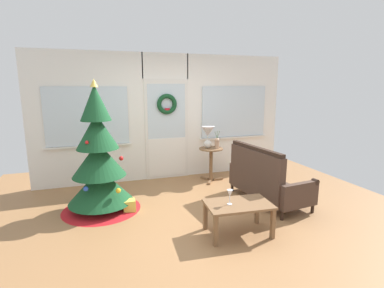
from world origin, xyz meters
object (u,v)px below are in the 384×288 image
table_lamp (208,134)px  flower_vase (217,143)px  christmas_tree (99,166)px  settee_sofa (264,180)px  wine_glass (230,194)px  side_table (211,158)px  coffee_table (238,208)px  gift_box (129,206)px

table_lamp → flower_vase: table_lamp is taller
christmas_tree → settee_sofa: size_ratio=1.33×
flower_vase → christmas_tree: bearing=-162.7°
flower_vase → wine_glass: bearing=-108.9°
flower_vase → wine_glass: (-0.71, -2.07, -0.24)m
christmas_tree → side_table: (2.16, 0.76, -0.22)m
wine_glass → table_lamp: bearing=75.8°
coffee_table → wine_glass: wine_glass is taller
coffee_table → gift_box: coffee_table is taller
side_table → table_lamp: table_lamp is taller
coffee_table → gift_box: 1.74m
table_lamp → wine_glass: bearing=-104.2°
settee_sofa → gift_box: size_ratio=8.15×
side_table → coffee_table: side_table is taller
flower_vase → gift_box: (-1.86, -0.92, -0.71)m
settee_sofa → table_lamp: 1.55m
table_lamp → flower_vase: 0.25m
table_lamp → coffee_table: bearing=-101.1°
side_table → gift_box: (-1.76, -0.98, -0.39)m
side_table → gift_box: bearing=-150.8°
table_lamp → wine_glass: table_lamp is taller
christmas_tree → table_lamp: size_ratio=4.57×
settee_sofa → gift_box: bearing=171.7°
table_lamp → coffee_table: 2.30m
coffee_table → wine_glass: 0.24m
side_table → table_lamp: bearing=146.3°
flower_vase → coffee_table: size_ratio=0.40×
table_lamp → coffee_table: (-0.43, -2.18, -0.61)m
settee_sofa → side_table: bearing=108.0°
settee_sofa → christmas_tree: bearing=168.2°
christmas_tree → side_table: bearing=19.5°
christmas_tree → gift_box: 0.77m
wine_glass → side_table: bearing=74.0°
side_table → flower_vase: size_ratio=1.96×
table_lamp → settee_sofa: bearing=-70.2°
wine_glass → gift_box: size_ratio=1.05×
christmas_tree → side_table: size_ratio=2.94×
coffee_table → wine_glass: size_ratio=4.51×
settee_sofa → coffee_table: 1.23m
side_table → table_lamp: size_ratio=1.56×
side_table → wine_glass: size_ratio=3.51×
side_table → coffee_table: bearing=-102.8°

